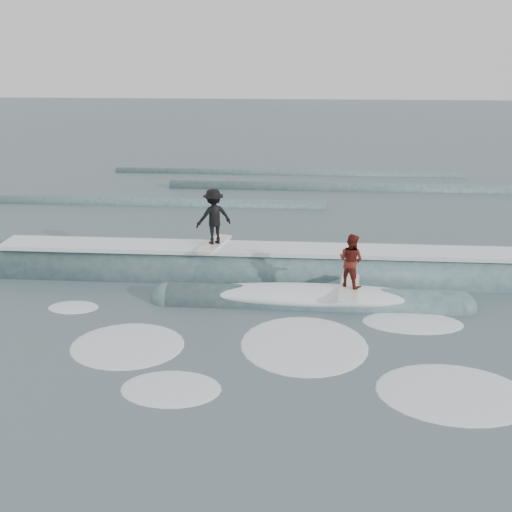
{
  "coord_description": "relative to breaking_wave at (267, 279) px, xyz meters",
  "views": [
    {
      "loc": [
        1.29,
        -13.72,
        7.46
      ],
      "look_at": [
        0.0,
        3.72,
        1.1
      ],
      "focal_mm": 40.0,
      "sensor_mm": 36.0,
      "label": 1
    }
  ],
  "objects": [
    {
      "name": "surfer_black",
      "position": [
        -1.83,
        0.39,
        2.02
      ],
      "size": [
        1.42,
        2.07,
        2.0
      ],
      "color": "silver",
      "rests_on": "ground"
    },
    {
      "name": "ground",
      "position": [
        -0.32,
        -4.33,
        -0.05
      ],
      "size": [
        160.0,
        160.0,
        0.0
      ],
      "primitive_type": "plane",
      "color": "#3D5459",
      "rests_on": "ground"
    },
    {
      "name": "whitewater",
      "position": [
        0.67,
        -4.86,
        -0.05
      ],
      "size": [
        13.08,
        5.66,
        0.1
      ],
      "color": "white",
      "rests_on": "ground"
    },
    {
      "name": "far_swells",
      "position": [
        -0.73,
        13.32,
        -0.05
      ],
      "size": [
        35.27,
        8.65,
        0.8
      ],
      "color": "#36555A",
      "rests_on": "ground"
    },
    {
      "name": "breaking_wave",
      "position": [
        0.0,
        0.0,
        0.0
      ],
      "size": [
        23.22,
        3.79,
        2.01
      ],
      "color": "#36555A",
      "rests_on": "ground"
    },
    {
      "name": "surfer_red",
      "position": [
        2.64,
        -1.81,
        1.33
      ],
      "size": [
        1.02,
        2.06,
        1.75
      ],
      "color": "silver",
      "rests_on": "ground"
    }
  ]
}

